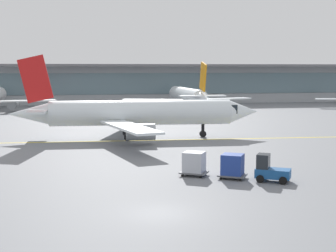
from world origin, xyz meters
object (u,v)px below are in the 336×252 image
at_px(baggage_tug, 270,170).
at_px(cargo_dolly_lead, 233,165).
at_px(gate_airplane_2, 187,95).
at_px(cargo_dolly_trailing, 194,163).
at_px(taxiing_regional_jet, 138,114).

bearing_deg(baggage_tug, cargo_dolly_lead, 180.00).
relative_size(gate_airplane_2, cargo_dolly_trailing, 11.35).
bearing_deg(taxiing_regional_jet, cargo_dolly_lead, -76.22).
bearing_deg(gate_airplane_2, cargo_dolly_trailing, 166.17).
bearing_deg(cargo_dolly_lead, cargo_dolly_trailing, 180.00).
xyz_separation_m(gate_airplane_2, baggage_tug, (-8.27, -66.49, -2.06)).
bearing_deg(taxiing_regional_jet, baggage_tug, -71.43).
bearing_deg(cargo_dolly_lead, taxiing_regional_jet, 130.84).
distance_m(taxiing_regional_jet, cargo_dolly_trailing, 22.57).
bearing_deg(baggage_tug, cargo_dolly_trailing, 180.00).
xyz_separation_m(cargo_dolly_lead, cargo_dolly_trailing, (-2.72, 1.57, 0.00)).
relative_size(baggage_tug, cargo_dolly_lead, 1.13).
relative_size(gate_airplane_2, baggage_tug, 10.07).
height_order(baggage_tug, cargo_dolly_lead, baggage_tug).
bearing_deg(baggage_tug, taxiing_regional_jet, 135.63).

